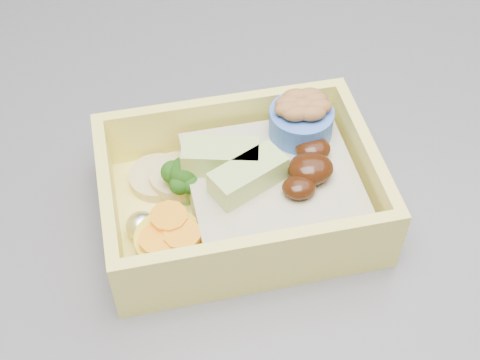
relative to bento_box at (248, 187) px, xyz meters
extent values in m
cube|color=#3C3B41|center=(-0.11, 0.00, -0.05)|extent=(1.24, 0.84, 0.04)
cube|color=#FFF069|center=(-0.01, 0.00, -0.02)|extent=(0.21, 0.16, 0.01)
cube|color=#FFF069|center=(-0.01, 0.06, 0.01)|extent=(0.20, 0.03, 0.05)
cube|color=#FFF069|center=(0.00, -0.07, 0.01)|extent=(0.20, 0.03, 0.05)
cube|color=#FFF069|center=(0.09, 0.01, 0.01)|extent=(0.02, 0.13, 0.05)
cube|color=#FFF069|center=(-0.10, -0.01, 0.01)|extent=(0.02, 0.13, 0.05)
cube|color=tan|center=(0.02, 0.00, 0.00)|extent=(0.13, 0.12, 0.03)
ellipsoid|color=black|center=(0.04, -0.01, 0.02)|extent=(0.04, 0.03, 0.02)
ellipsoid|color=black|center=(0.05, 0.01, 0.02)|extent=(0.03, 0.02, 0.01)
ellipsoid|color=black|center=(0.03, -0.02, 0.02)|extent=(0.03, 0.02, 0.01)
cube|color=#B6D871|center=(0.00, -0.01, 0.02)|extent=(0.06, 0.05, 0.02)
cube|color=#B6D871|center=(-0.02, 0.01, 0.02)|extent=(0.06, 0.03, 0.02)
cylinder|color=#64924E|center=(-0.05, 0.01, -0.01)|extent=(0.01, 0.01, 0.02)
sphere|color=#1F4E12|center=(-0.05, 0.01, 0.01)|extent=(0.02, 0.02, 0.02)
sphere|color=#1F4E12|center=(-0.04, 0.01, 0.01)|extent=(0.02, 0.02, 0.02)
sphere|color=#1F4E12|center=(-0.05, 0.01, 0.01)|extent=(0.02, 0.02, 0.02)
sphere|color=#1F4E12|center=(-0.04, 0.00, 0.01)|extent=(0.02, 0.02, 0.02)
sphere|color=#1F4E12|center=(-0.05, 0.00, 0.01)|extent=(0.02, 0.02, 0.02)
sphere|color=#1F4E12|center=(-0.05, 0.02, 0.01)|extent=(0.02, 0.02, 0.02)
cylinder|color=yellow|center=(-0.06, -0.04, -0.01)|extent=(0.05, 0.05, 0.02)
cylinder|color=orange|center=(-0.06, -0.04, 0.01)|extent=(0.03, 0.03, 0.00)
cylinder|color=orange|center=(-0.07, -0.05, 0.01)|extent=(0.03, 0.03, 0.00)
cylinder|color=orange|center=(-0.05, -0.05, 0.01)|extent=(0.03, 0.03, 0.00)
cylinder|color=orange|center=(-0.06, -0.03, 0.01)|extent=(0.03, 0.03, 0.00)
cylinder|color=tan|center=(-0.07, 0.03, -0.01)|extent=(0.04, 0.04, 0.01)
cylinder|color=tan|center=(-0.05, 0.02, -0.01)|extent=(0.04, 0.04, 0.01)
ellipsoid|color=white|center=(-0.03, 0.04, -0.01)|extent=(0.02, 0.02, 0.02)
ellipsoid|color=white|center=(-0.08, -0.02, -0.01)|extent=(0.02, 0.02, 0.02)
cylinder|color=#3E6BD3|center=(0.04, 0.04, 0.02)|extent=(0.05, 0.05, 0.02)
ellipsoid|color=brown|center=(0.04, 0.04, 0.04)|extent=(0.02, 0.02, 0.01)
ellipsoid|color=brown|center=(0.05, 0.04, 0.04)|extent=(0.02, 0.02, 0.01)
ellipsoid|color=brown|center=(0.04, 0.04, 0.04)|extent=(0.02, 0.02, 0.01)
ellipsoid|color=brown|center=(0.05, 0.03, 0.04)|extent=(0.02, 0.02, 0.01)
ellipsoid|color=brown|center=(0.04, 0.03, 0.04)|extent=(0.02, 0.02, 0.01)
ellipsoid|color=brown|center=(0.06, 0.04, 0.04)|extent=(0.02, 0.02, 0.01)
ellipsoid|color=brown|center=(0.04, 0.05, 0.04)|extent=(0.02, 0.02, 0.01)
ellipsoid|color=brown|center=(0.05, 0.05, 0.04)|extent=(0.02, 0.02, 0.01)
ellipsoid|color=brown|center=(0.03, 0.04, 0.04)|extent=(0.02, 0.02, 0.01)
camera|label=1|loc=(-0.04, -0.32, 0.37)|focal=50.00mm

